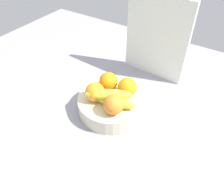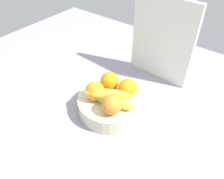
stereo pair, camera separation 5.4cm
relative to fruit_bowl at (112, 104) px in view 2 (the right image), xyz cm
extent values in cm
cube|color=gray|center=(1.16, -2.16, -4.57)|extent=(180.00, 140.00, 3.00)
cylinder|color=beige|center=(0.00, 0.00, 0.00)|extent=(25.81, 25.81, 6.13)
sphere|color=orange|center=(-3.95, 3.65, 6.65)|extent=(7.16, 7.16, 7.16)
sphere|color=orange|center=(-4.68, -4.05, 6.65)|extent=(7.16, 7.16, 7.16)
sphere|color=orange|center=(4.43, -5.91, 6.65)|extent=(7.16, 7.16, 7.16)
sphere|color=orange|center=(3.78, 4.54, 6.65)|extent=(7.16, 7.16, 7.16)
ellipsoid|color=yellow|center=(2.29, -3.10, 5.07)|extent=(17.46, 7.38, 4.00)
ellipsoid|color=yellow|center=(0.63, -3.13, 7.27)|extent=(16.70, 12.03, 4.00)
cube|color=white|center=(2.62, 30.49, 14.93)|extent=(28.06, 3.20, 36.00)
camera|label=1|loc=(33.16, -51.69, 59.59)|focal=35.84mm
camera|label=2|loc=(37.56, -48.59, 59.59)|focal=35.84mm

